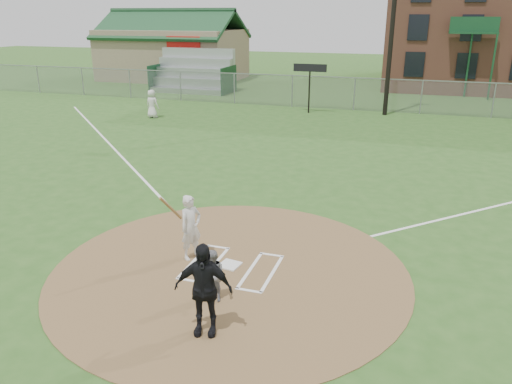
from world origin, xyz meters
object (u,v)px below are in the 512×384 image
(umpire, at_px, (203,289))
(batter_at_plate, at_px, (191,227))
(home_plate, at_px, (230,265))
(ondeck_player, at_px, (152,104))
(catcher, at_px, (213,276))

(umpire, height_order, batter_at_plate, umpire)
(home_plate, distance_m, batter_at_plate, 1.32)
(ondeck_player, bearing_deg, umpire, 129.60)
(umpire, relative_size, ondeck_player, 1.14)
(umpire, height_order, ondeck_player, umpire)
(home_plate, xyz_separation_m, batter_at_plate, (-1.04, 0.10, 0.81))
(catcher, bearing_deg, batter_at_plate, 144.15)
(batter_at_plate, bearing_deg, catcher, -52.31)
(home_plate, height_order, ondeck_player, ondeck_player)
(catcher, height_order, batter_at_plate, batter_at_plate)
(catcher, relative_size, batter_at_plate, 0.64)
(batter_at_plate, bearing_deg, ondeck_player, 121.94)
(catcher, relative_size, umpire, 0.61)
(ondeck_player, relative_size, batter_at_plate, 0.91)
(catcher, bearing_deg, home_plate, 114.88)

